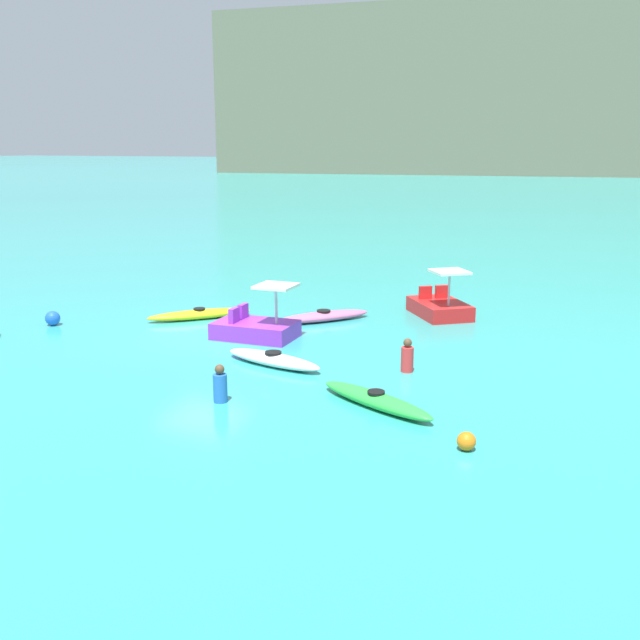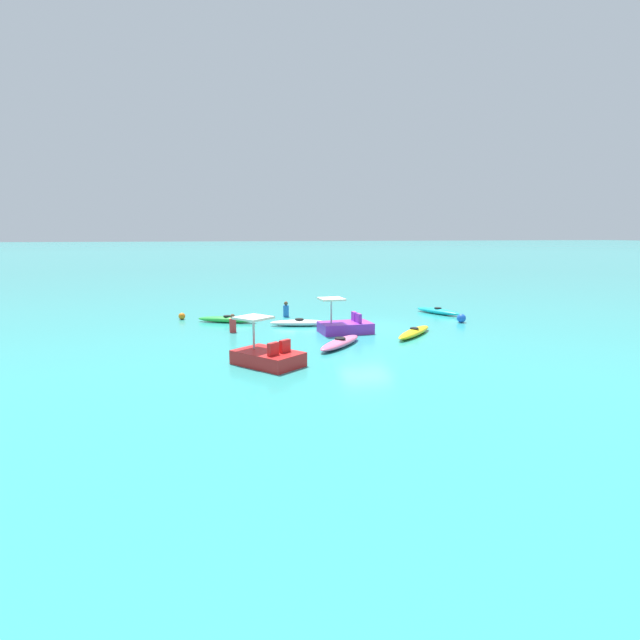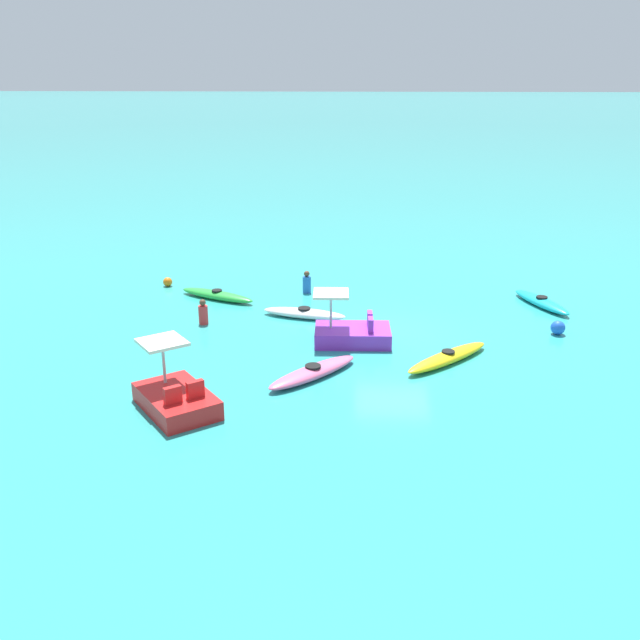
{
  "view_description": "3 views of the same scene",
  "coord_description": "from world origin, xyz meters",
  "px_view_note": "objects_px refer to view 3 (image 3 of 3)",
  "views": [
    {
      "loc": [
        11.37,
        -17.77,
        5.66
      ],
      "look_at": [
        3.0,
        2.03,
        0.45
      ],
      "focal_mm": 40.59,
      "sensor_mm": 36.0,
      "label": 1
    },
    {
      "loc": [
        8.22,
        23.23,
        4.62
      ],
      "look_at": [
        2.52,
        0.53,
        0.6
      ],
      "focal_mm": 28.22,
      "sensor_mm": 36.0,
      "label": 2
    },
    {
      "loc": [
        1.11,
        21.71,
        8.19
      ],
      "look_at": [
        2.41,
        0.88,
        0.74
      ],
      "focal_mm": 39.14,
      "sensor_mm": 36.0,
      "label": 3
    }
  ],
  "objects_px": {
    "kayak_green": "(217,295)",
    "person_by_kayaks": "(203,313)",
    "pedal_boat_purple": "(352,333)",
    "buoy_orange": "(168,282)",
    "kayak_cyan": "(541,302)",
    "kayak_yellow": "(448,357)",
    "pedal_boat_red": "(176,398)",
    "kayak_white": "(304,313)",
    "buoy_blue": "(558,328)",
    "kayak_pink": "(313,372)",
    "person_near_shore": "(307,283)"
  },
  "relations": [
    {
      "from": "kayak_pink",
      "to": "pedal_boat_red",
      "type": "relative_size",
      "value": 1.03
    },
    {
      "from": "kayak_cyan",
      "to": "buoy_orange",
      "type": "xyz_separation_m",
      "value": [
        14.49,
        -1.63,
        0.02
      ]
    },
    {
      "from": "kayak_yellow",
      "to": "person_by_kayaks",
      "type": "distance_m",
      "value": 8.53
    },
    {
      "from": "kayak_white",
      "to": "pedal_boat_purple",
      "type": "distance_m",
      "value": 2.87
    },
    {
      "from": "kayak_cyan",
      "to": "person_by_kayaks",
      "type": "height_order",
      "value": "person_by_kayaks"
    },
    {
      "from": "kayak_pink",
      "to": "pedal_boat_red",
      "type": "xyz_separation_m",
      "value": [
        3.35,
        2.22,
        0.17
      ]
    },
    {
      "from": "buoy_orange",
      "to": "kayak_pink",
      "type": "bearing_deg",
      "value": 127.31
    },
    {
      "from": "pedal_boat_purple",
      "to": "buoy_blue",
      "type": "height_order",
      "value": "pedal_boat_purple"
    },
    {
      "from": "kayak_pink",
      "to": "kayak_green",
      "type": "bearing_deg",
      "value": -59.13
    },
    {
      "from": "kayak_yellow",
      "to": "pedal_boat_red",
      "type": "distance_m",
      "value": 8.12
    },
    {
      "from": "kayak_green",
      "to": "pedal_boat_purple",
      "type": "relative_size",
      "value": 1.28
    },
    {
      "from": "kayak_green",
      "to": "person_near_shore",
      "type": "bearing_deg",
      "value": -162.49
    },
    {
      "from": "kayak_white",
      "to": "pedal_boat_red",
      "type": "relative_size",
      "value": 1.09
    },
    {
      "from": "buoy_orange",
      "to": "person_near_shore",
      "type": "distance_m",
      "value": 5.71
    },
    {
      "from": "kayak_green",
      "to": "person_by_kayaks",
      "type": "bearing_deg",
      "value": 91.88
    },
    {
      "from": "pedal_boat_purple",
      "to": "buoy_orange",
      "type": "xyz_separation_m",
      "value": [
        7.56,
        -5.76,
        -0.15
      ]
    },
    {
      "from": "person_near_shore",
      "to": "pedal_boat_purple",
      "type": "bearing_deg",
      "value": 109.6
    },
    {
      "from": "kayak_cyan",
      "to": "buoy_orange",
      "type": "height_order",
      "value": "kayak_cyan"
    },
    {
      "from": "pedal_boat_purple",
      "to": "person_by_kayaks",
      "type": "xyz_separation_m",
      "value": [
        5.13,
        -1.45,
        0.05
      ]
    },
    {
      "from": "pedal_boat_red",
      "to": "person_by_kayaks",
      "type": "bearing_deg",
      "value": -83.54
    },
    {
      "from": "kayak_white",
      "to": "person_near_shore",
      "type": "bearing_deg",
      "value": -87.16
    },
    {
      "from": "kayak_white",
      "to": "buoy_blue",
      "type": "xyz_separation_m",
      "value": [
        -8.49,
        1.13,
        0.07
      ]
    },
    {
      "from": "person_near_shore",
      "to": "pedal_boat_red",
      "type": "bearing_deg",
      "value": 76.14
    },
    {
      "from": "kayak_white",
      "to": "pedal_boat_purple",
      "type": "bearing_deg",
      "value": 126.97
    },
    {
      "from": "kayak_yellow",
      "to": "kayak_white",
      "type": "bearing_deg",
      "value": -38.95
    },
    {
      "from": "kayak_pink",
      "to": "buoy_orange",
      "type": "height_order",
      "value": "kayak_pink"
    },
    {
      "from": "pedal_boat_red",
      "to": "person_by_kayaks",
      "type": "distance_m",
      "value": 6.48
    },
    {
      "from": "kayak_cyan",
      "to": "kayak_yellow",
      "type": "bearing_deg",
      "value": 54.03
    },
    {
      "from": "pedal_boat_purple",
      "to": "pedal_boat_red",
      "type": "distance_m",
      "value": 6.66
    },
    {
      "from": "kayak_green",
      "to": "kayak_cyan",
      "type": "height_order",
      "value": "same"
    },
    {
      "from": "buoy_orange",
      "to": "kayak_white",
      "type": "bearing_deg",
      "value": 149.25
    },
    {
      "from": "kayak_green",
      "to": "person_by_kayaks",
      "type": "distance_m",
      "value": 2.77
    },
    {
      "from": "kayak_yellow",
      "to": "person_by_kayaks",
      "type": "height_order",
      "value": "person_by_kayaks"
    },
    {
      "from": "kayak_yellow",
      "to": "pedal_boat_purple",
      "type": "height_order",
      "value": "pedal_boat_purple"
    },
    {
      "from": "kayak_cyan",
      "to": "kayak_white",
      "type": "bearing_deg",
      "value": 11.98
    },
    {
      "from": "kayak_yellow",
      "to": "kayak_green",
      "type": "relative_size",
      "value": 0.91
    },
    {
      "from": "kayak_yellow",
      "to": "kayak_cyan",
      "type": "height_order",
      "value": "same"
    },
    {
      "from": "buoy_orange",
      "to": "person_near_shore",
      "type": "xyz_separation_m",
      "value": [
        -5.69,
        0.5,
        0.2
      ]
    },
    {
      "from": "pedal_boat_purple",
      "to": "person_by_kayaks",
      "type": "relative_size",
      "value": 2.84
    },
    {
      "from": "person_near_shore",
      "to": "kayak_green",
      "type": "bearing_deg",
      "value": 17.51
    },
    {
      "from": "buoy_blue",
      "to": "person_by_kayaks",
      "type": "distance_m",
      "value": 11.91
    },
    {
      "from": "kayak_cyan",
      "to": "kayak_green",
      "type": "bearing_deg",
      "value": -0.35
    },
    {
      "from": "kayak_white",
      "to": "pedal_boat_red",
      "type": "distance_m",
      "value": 7.77
    },
    {
      "from": "kayak_green",
      "to": "pedal_boat_red",
      "type": "bearing_deg",
      "value": 95.1
    },
    {
      "from": "kayak_pink",
      "to": "person_by_kayaks",
      "type": "relative_size",
      "value": 3.29
    },
    {
      "from": "kayak_yellow",
      "to": "buoy_blue",
      "type": "distance_m",
      "value": 4.67
    },
    {
      "from": "kayak_pink",
      "to": "pedal_boat_purple",
      "type": "bearing_deg",
      "value": -110.76
    },
    {
      "from": "pedal_boat_purple",
      "to": "person_near_shore",
      "type": "height_order",
      "value": "pedal_boat_purple"
    },
    {
      "from": "kayak_white",
      "to": "kayak_cyan",
      "type": "distance_m",
      "value": 8.85
    },
    {
      "from": "kayak_pink",
      "to": "kayak_yellow",
      "type": "distance_m",
      "value": 4.16
    }
  ]
}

